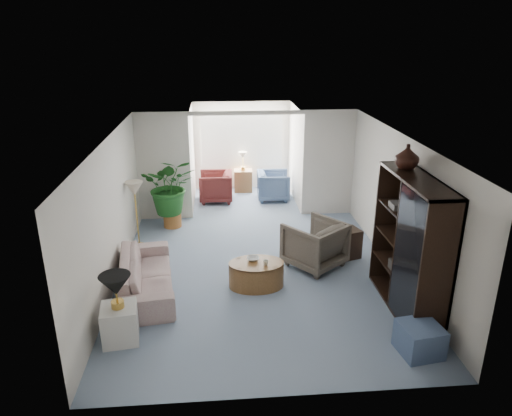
{
  "coord_description": "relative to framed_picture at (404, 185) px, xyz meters",
  "views": [
    {
      "loc": [
        -0.69,
        -7.55,
        4.17
      ],
      "look_at": [
        0.0,
        0.6,
        1.1
      ],
      "focal_mm": 33.36,
      "sensor_mm": 36.0,
      "label": 1
    }
  ],
  "objects": [
    {
      "name": "cabinet_urn",
      "position": [
        -0.23,
        -0.56,
        0.64
      ],
      "size": [
        0.37,
        0.37,
        0.39
      ],
      "primitive_type": "imported",
      "color": "#331811",
      "rests_on": "entertainment_cabinet"
    },
    {
      "name": "sunroom_chair_blue",
      "position": [
        -1.7,
        4.25,
        -1.33
      ],
      "size": [
        0.84,
        0.82,
        0.74
      ],
      "primitive_type": "imported",
      "rotation": [
        0.0,
        0.0,
        1.54
      ],
      "color": "slate",
      "rests_on": "ground"
    },
    {
      "name": "table_lamp",
      "position": [
        -4.59,
        -1.58,
        -0.81
      ],
      "size": [
        0.44,
        0.44,
        0.3
      ],
      "primitive_type": "cone",
      "color": "black",
      "rests_on": "end_table"
    },
    {
      "name": "floor",
      "position": [
        -2.46,
        0.1,
        -1.7
      ],
      "size": [
        6.0,
        6.0,
        0.0
      ],
      "primitive_type": "plane",
      "color": "#8695B1",
      "rests_on": "ground"
    },
    {
      "name": "coffee_bowl",
      "position": [
        -2.58,
        -0.12,
        -1.22
      ],
      "size": [
        0.22,
        0.22,
        0.05
      ],
      "primitive_type": "imported",
      "rotation": [
        0.0,
        0.0,
        -0.02
      ],
      "color": "silver",
      "rests_on": "coffee_table"
    },
    {
      "name": "wingback_chair",
      "position": [
        -1.39,
        0.46,
        -1.26
      ],
      "size": [
        1.33,
        1.33,
        0.88
      ],
      "primitive_type": "imported",
      "rotation": [
        0.0,
        0.0,
        3.81
      ],
      "color": "#665C51",
      "rests_on": "ground"
    },
    {
      "name": "entertainment_cabinet",
      "position": [
        -0.23,
        -1.06,
        -0.62
      ],
      "size": [
        0.52,
        1.94,
        2.15
      ],
      "primitive_type": "cube",
      "color": "black",
      "rests_on": "ground"
    },
    {
      "name": "window_pane",
      "position": [
        -2.46,
        5.28,
        -0.3
      ],
      "size": [
        2.2,
        0.02,
        1.5
      ],
      "primitive_type": "cube",
      "color": "white"
    },
    {
      "name": "framed_picture",
      "position": [
        0.0,
        0.0,
        0.0
      ],
      "size": [
        0.04,
        0.5,
        0.4
      ],
      "primitive_type": "cube",
      "color": "#B7A992"
    },
    {
      "name": "coffee_cup",
      "position": [
        -2.38,
        -0.32,
        -1.21
      ],
      "size": [
        0.1,
        0.1,
        0.09
      ],
      "primitive_type": "imported",
      "rotation": [
        0.0,
        0.0,
        -0.02
      ],
      "color": "beige",
      "rests_on": "coffee_table"
    },
    {
      "name": "back_pier_right",
      "position": [
        -0.56,
        3.1,
        -0.45
      ],
      "size": [
        1.2,
        0.12,
        2.5
      ],
      "primitive_type": "cube",
      "color": "silver",
      "rests_on": "ground"
    },
    {
      "name": "back_header",
      "position": [
        -2.46,
        3.1,
        0.75
      ],
      "size": [
        2.6,
        0.12,
        0.1
      ],
      "primitive_type": "cube",
      "color": "silver",
      "rests_on": "back_pier_left"
    },
    {
      "name": "sunroom_table",
      "position": [
        -2.45,
        5.0,
        -1.4
      ],
      "size": [
        0.5,
        0.39,
        0.59
      ],
      "primitive_type": "cube",
      "rotation": [
        0.0,
        0.0,
        -0.03
      ],
      "color": "brown",
      "rests_on": "ground"
    },
    {
      "name": "sunroom_floor",
      "position": [
        -2.46,
        4.2,
        -1.7
      ],
      "size": [
        2.6,
        2.6,
        0.0
      ],
      "primitive_type": "plane",
      "color": "#8695B1",
      "rests_on": "ground"
    },
    {
      "name": "floor_lamp",
      "position": [
        -4.79,
        1.59,
        -0.45
      ],
      "size": [
        0.36,
        0.36,
        0.28
      ],
      "primitive_type": "cone",
      "color": "beige",
      "rests_on": "ground"
    },
    {
      "name": "ottoman",
      "position": [
        -0.46,
        -2.22,
        -1.49
      ],
      "size": [
        0.6,
        0.6,
        0.43
      ],
      "primitive_type": "cube",
      "rotation": [
        0.0,
        0.0,
        0.15
      ],
      "color": "slate",
      "rests_on": "ground"
    },
    {
      "name": "sofa",
      "position": [
        -4.39,
        -0.23,
        -1.39
      ],
      "size": [
        1.11,
        2.22,
        0.62
      ],
      "primitive_type": "imported",
      "rotation": [
        0.0,
        0.0,
        1.71
      ],
      "color": "#BBAE9E",
      "rests_on": "ground"
    },
    {
      "name": "window_blinds",
      "position": [
        -2.46,
        5.25,
        -0.3
      ],
      "size": [
        2.2,
        0.02,
        1.5
      ],
      "primitive_type": "cube",
      "color": "white"
    },
    {
      "name": "side_table_dark",
      "position": [
        -0.69,
        0.76,
        -1.41
      ],
      "size": [
        0.57,
        0.51,
        0.57
      ],
      "primitive_type": "cube",
      "rotation": [
        0.0,
        0.0,
        0.32
      ],
      "color": "black",
      "rests_on": "ground"
    },
    {
      "name": "coffee_table",
      "position": [
        -2.53,
        -0.22,
        -1.47
      ],
      "size": [
        0.97,
        0.97,
        0.45
      ],
      "primitive_type": "cylinder",
      "rotation": [
        0.0,
        0.0,
        -0.02
      ],
      "color": "brown",
      "rests_on": "ground"
    },
    {
      "name": "plant_pot",
      "position": [
        -4.19,
        2.61,
        -1.54
      ],
      "size": [
        0.4,
        0.4,
        0.32
      ],
      "primitive_type": "cylinder",
      "color": "#AE6A32",
      "rests_on": "ground"
    },
    {
      "name": "sunroom_chair_maroon",
      "position": [
        -3.2,
        4.25,
        -1.32
      ],
      "size": [
        0.87,
        0.85,
        0.77
      ],
      "primitive_type": "imported",
      "rotation": [
        0.0,
        0.0,
        -1.6
      ],
      "color": "maroon",
      "rests_on": "ground"
    },
    {
      "name": "end_table",
      "position": [
        -4.59,
        -1.58,
        -1.43
      ],
      "size": [
        0.55,
        0.55,
        0.54
      ],
      "primitive_type": "cube",
      "rotation": [
        0.0,
        0.0,
        0.14
      ],
      "color": "silver",
      "rests_on": "ground"
    },
    {
      "name": "shelf_clutter",
      "position": [
        -0.28,
        -1.0,
        -0.76
      ],
      "size": [
        0.3,
        1.12,
        1.06
      ],
      "color": "#312F2C",
      "rests_on": "entertainment_cabinet"
    },
    {
      "name": "back_pier_left",
      "position": [
        -4.36,
        3.1,
        -0.45
      ],
      "size": [
        1.2,
        0.12,
        2.5
      ],
      "primitive_type": "cube",
      "color": "silver",
      "rests_on": "ground"
    },
    {
      "name": "house_plant",
      "position": [
        -4.19,
        2.61,
        -0.73
      ],
      "size": [
        1.16,
        1.01,
        1.29
      ],
      "primitive_type": "imported",
      "color": "#1E591E",
      "rests_on": "plant_pot"
    }
  ]
}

